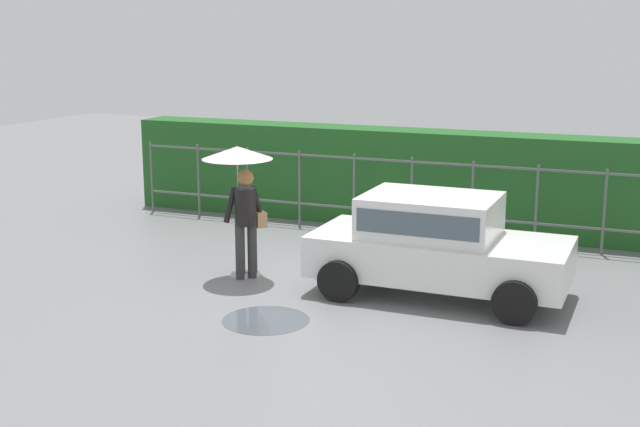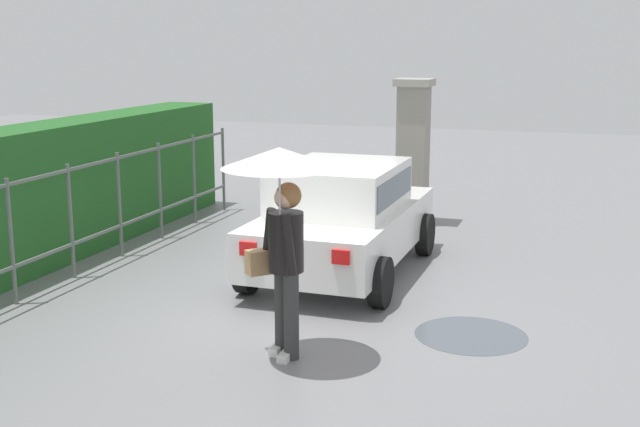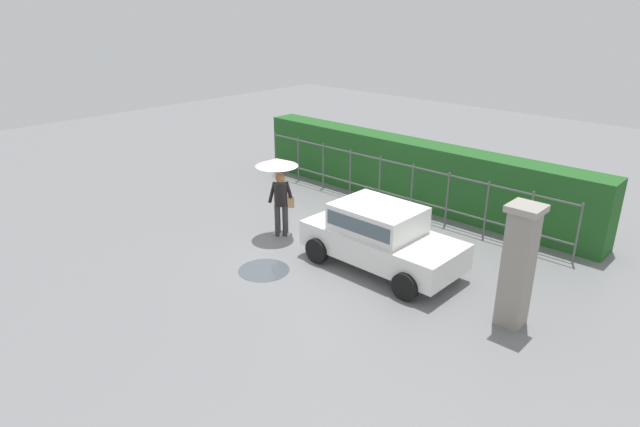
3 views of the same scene
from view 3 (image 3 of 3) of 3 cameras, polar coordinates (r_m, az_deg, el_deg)
ground_plane at (r=13.71m, az=0.85°, el=-3.32°), size 40.00×40.00×0.00m
car at (r=12.40m, az=6.36°, el=-2.19°), size 3.75×1.88×1.48m
pedestrian at (r=13.78m, az=-4.37°, el=3.80°), size 1.09×1.09×2.07m
gate_pillar at (r=10.61m, az=20.15°, el=-5.14°), size 0.60×0.60×2.42m
fence_section at (r=15.90m, az=7.96°, el=3.22°), size 10.33×0.05×1.50m
hedge_row at (r=16.55m, az=9.74°, el=4.32°), size 11.28×0.90×1.90m
puddle_near at (r=12.54m, az=-5.94°, el=-5.96°), size 1.18×1.18×0.00m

